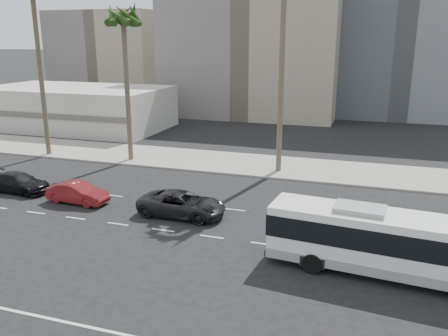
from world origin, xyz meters
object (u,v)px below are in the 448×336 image
at_px(car_a, 182,204).
at_px(car_b, 78,193).
at_px(palm_mid, 123,21).
at_px(city_bus, 389,242).
at_px(car_c, 18,183).

distance_m(car_a, car_b, 7.65).
relative_size(car_b, palm_mid, 0.32).
height_order(car_b, palm_mid, palm_mid).
distance_m(city_bus, car_c, 25.81).
height_order(city_bus, palm_mid, palm_mid).
distance_m(city_bus, car_a, 12.90).
bearing_deg(car_c, car_a, -89.58).
height_order(car_b, car_c, car_b).
bearing_deg(car_c, city_bus, -97.23).
distance_m(car_b, palm_mid, 16.15).
distance_m(city_bus, palm_mid, 28.70).
bearing_deg(city_bus, car_a, 167.28).
bearing_deg(car_a, car_b, 90.81).
distance_m(car_b, car_c, 5.54).
relative_size(car_a, car_c, 1.15).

